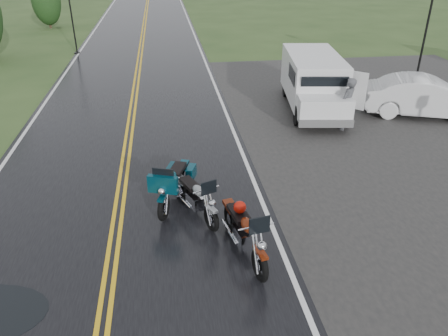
% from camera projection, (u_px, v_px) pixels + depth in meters
% --- Properties ---
extents(ground, '(120.00, 120.00, 0.00)m').
position_uv_depth(ground, '(113.00, 256.00, 9.78)').
color(ground, '#2D471E').
rests_on(ground, ground).
extents(road, '(8.00, 100.00, 0.04)m').
position_uv_depth(road, '(133.00, 106.00, 18.55)').
color(road, black).
rests_on(road, ground).
extents(parking_pad, '(14.00, 24.00, 0.03)m').
position_uv_depth(parking_pad, '(441.00, 139.00, 15.50)').
color(parking_pad, black).
rests_on(parking_pad, ground).
extents(motorcycle_red, '(1.31, 2.54, 1.43)m').
position_uv_depth(motorcycle_red, '(260.00, 254.00, 8.74)').
color(motorcycle_red, '#621F0B').
rests_on(motorcycle_red, ground).
extents(motorcycle_teal, '(1.57, 2.49, 1.38)m').
position_uv_depth(motorcycle_teal, '(163.00, 198.00, 10.68)').
color(motorcycle_teal, '#05313D').
rests_on(motorcycle_teal, ground).
extents(motorcycle_silver, '(1.56, 2.31, 1.29)m').
position_uv_depth(motorcycle_silver, '(211.00, 210.00, 10.30)').
color(motorcycle_silver, '#93959A').
rests_on(motorcycle_silver, ground).
extents(van_white, '(2.89, 5.92, 2.23)m').
position_uv_depth(van_white, '(300.00, 98.00, 16.15)').
color(van_white, silver).
rests_on(van_white, ground).
extents(person_at_van, '(0.84, 0.81, 1.93)m').
position_uv_depth(person_at_van, '(347.00, 105.00, 15.89)').
color(person_at_van, '#45464A').
rests_on(person_at_van, ground).
extents(sedan_white, '(4.98, 3.09, 1.55)m').
position_uv_depth(sedan_white, '(425.00, 97.00, 17.23)').
color(sedan_white, silver).
rests_on(sedan_white, ground).
extents(lamp_post_far_left, '(0.33, 0.33, 3.84)m').
position_uv_depth(lamp_post_far_left, '(72.00, 22.00, 26.36)').
color(lamp_post_far_left, black).
rests_on(lamp_post_far_left, ground).
extents(lamp_post_far_right, '(0.40, 0.40, 4.63)m').
position_uv_depth(lamp_post_far_right, '(426.00, 31.00, 21.51)').
color(lamp_post_far_right, black).
rests_on(lamp_post_far_right, ground).
extents(tree_left_far, '(2.23, 2.23, 3.44)m').
position_uv_depth(tree_left_far, '(47.00, 6.00, 34.34)').
color(tree_left_far, '#1E3D19').
rests_on(tree_left_far, ground).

